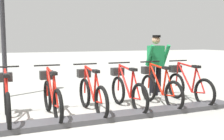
# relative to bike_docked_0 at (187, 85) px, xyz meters

# --- Properties ---
(ground_plane) EXTENTS (60.00, 60.00, 0.00)m
(ground_plane) POSITION_rel_bike_docked_0_xyz_m (-0.62, 3.53, -0.43)
(ground_plane) COLOR #A9AAA4
(dock_rail_base) EXTENTS (0.44, 8.27, 0.10)m
(dock_rail_base) POSITION_rel_bike_docked_0_xyz_m (-0.62, 3.53, -0.38)
(dock_rail_base) COLOR #47474C
(dock_rail_base) RESTS_ON ground
(bike_docked_0) EXTENTS (1.72, 0.54, 1.02)m
(bike_docked_0) POSITION_rel_bike_docked_0_xyz_m (0.00, 0.00, 0.00)
(bike_docked_0) COLOR black
(bike_docked_0) RESTS_ON ground
(bike_docked_1) EXTENTS (1.72, 0.54, 1.02)m
(bike_docked_1) POSITION_rel_bike_docked_0_xyz_m (0.00, 0.83, 0.00)
(bike_docked_1) COLOR black
(bike_docked_1) RESTS_ON ground
(bike_docked_2) EXTENTS (1.72, 0.54, 1.02)m
(bike_docked_2) POSITION_rel_bike_docked_0_xyz_m (0.00, 1.66, 0.00)
(bike_docked_2) COLOR black
(bike_docked_2) RESTS_ON ground
(bike_docked_3) EXTENTS (1.72, 0.54, 1.02)m
(bike_docked_3) POSITION_rel_bike_docked_0_xyz_m (0.00, 2.49, 0.00)
(bike_docked_3) COLOR black
(bike_docked_3) RESTS_ON ground
(bike_docked_4) EXTENTS (1.72, 0.54, 1.02)m
(bike_docked_4) POSITION_rel_bike_docked_0_xyz_m (0.00, 3.32, 0.00)
(bike_docked_4) COLOR black
(bike_docked_4) RESTS_ON ground
(bike_docked_5) EXTENTS (1.72, 0.54, 1.02)m
(bike_docked_5) POSITION_rel_bike_docked_0_xyz_m (0.00, 4.15, 0.00)
(bike_docked_5) COLOR black
(bike_docked_5) RESTS_ON ground
(worker_near_rack) EXTENTS (0.47, 0.64, 1.66)m
(worker_near_rack) POSITION_rel_bike_docked_0_xyz_m (0.92, 0.35, 0.48)
(worker_near_rack) COLOR white
(worker_near_rack) RESTS_ON ground
(lamp_post) EXTENTS (0.32, 0.32, 3.79)m
(lamp_post) POSITION_rel_bike_docked_0_xyz_m (2.33, 4.14, 2.07)
(lamp_post) COLOR #2D2D33
(lamp_post) RESTS_ON ground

